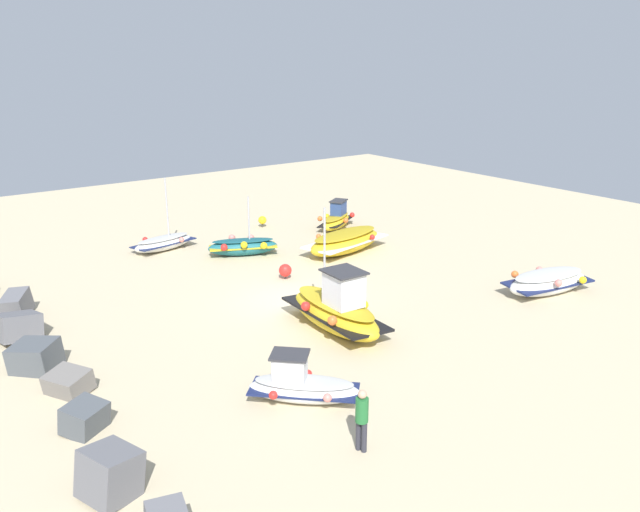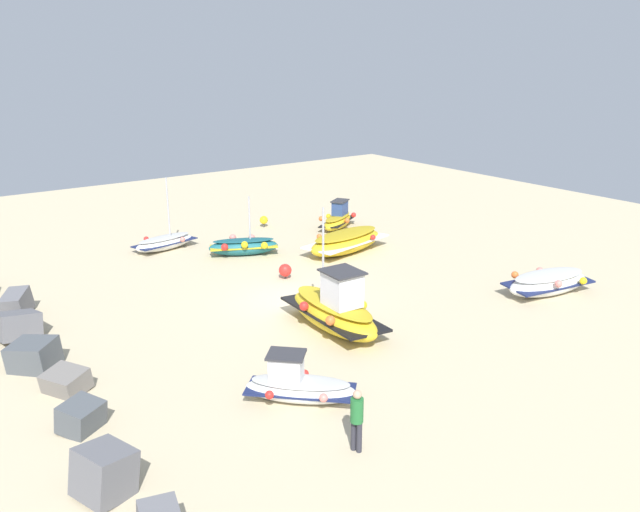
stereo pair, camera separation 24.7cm
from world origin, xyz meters
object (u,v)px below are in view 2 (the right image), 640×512
at_px(mooring_buoy_0, 264,220).
at_px(fishing_boat_0, 346,241).
at_px(fishing_boat_3, 335,310).
at_px(fishing_boat_5, 244,246).
at_px(fishing_boat_2, 548,283).
at_px(fishing_boat_4, 165,242).
at_px(fishing_boat_6, 338,219).
at_px(person_walking, 357,416).
at_px(fishing_boat_1, 298,385).
at_px(mooring_buoy_1, 285,270).

bearing_deg(mooring_buoy_0, fishing_boat_0, -173.02).
bearing_deg(fishing_boat_0, mooring_buoy_0, -94.55).
xyz_separation_m(fishing_boat_3, fishing_boat_5, (9.59, -1.78, -0.29)).
height_order(fishing_boat_2, fishing_boat_4, fishing_boat_4).
distance_m(fishing_boat_0, fishing_boat_6, 4.60).
bearing_deg(person_walking, fishing_boat_1, 67.42).
relative_size(fishing_boat_1, fishing_boat_2, 0.76).
xyz_separation_m(fishing_boat_4, mooring_buoy_0, (0.77, -6.20, 0.04)).
bearing_deg(person_walking, mooring_buoy_1, 46.52).
relative_size(fishing_boat_0, fishing_boat_3, 1.05).
bearing_deg(fishing_boat_4, person_walking, 69.53).
height_order(fishing_boat_3, fishing_boat_4, fishing_boat_3).
bearing_deg(fishing_boat_1, fishing_boat_3, -94.73).
bearing_deg(fishing_boat_6, fishing_boat_3, -159.55).
xyz_separation_m(fishing_boat_6, person_walking, (-17.02, 12.50, 0.45)).
bearing_deg(fishing_boat_0, fishing_boat_4, -50.55).
bearing_deg(fishing_boat_4, fishing_boat_3, 82.85).
bearing_deg(fishing_boat_3, fishing_boat_2, 78.72).
xyz_separation_m(fishing_boat_5, fishing_boat_6, (1.33, -6.76, 0.05)).
relative_size(fishing_boat_1, fishing_boat_4, 0.86).
xyz_separation_m(fishing_boat_6, mooring_buoy_0, (2.55, 3.27, -0.09)).
bearing_deg(fishing_boat_4, fishing_boat_2, 112.62).
xyz_separation_m(person_walking, mooring_buoy_0, (19.57, -9.23, -0.54)).
relative_size(fishing_boat_0, fishing_boat_6, 1.55).
bearing_deg(fishing_boat_5, fishing_boat_2, 146.77).
bearing_deg(fishing_boat_1, person_walking, 129.93).
bearing_deg(fishing_boat_2, fishing_boat_6, -78.26).
xyz_separation_m(fishing_boat_0, fishing_boat_2, (-9.29, -3.08, -0.07)).
distance_m(fishing_boat_5, mooring_buoy_1, 4.10).
height_order(fishing_boat_1, mooring_buoy_0, fishing_boat_1).
bearing_deg(fishing_boat_6, fishing_boat_5, 159.62).
height_order(fishing_boat_3, fishing_boat_6, fishing_boat_3).
relative_size(fishing_boat_4, person_walking, 2.17).
relative_size(person_walking, mooring_buoy_0, 2.57).
bearing_deg(fishing_boat_0, person_walking, 41.16).
bearing_deg(mooring_buoy_0, fishing_boat_2, -166.17).
height_order(fishing_boat_1, fishing_boat_4, fishing_boat_4).
bearing_deg(fishing_boat_5, person_walking, 94.82).
distance_m(fishing_boat_0, fishing_boat_1, 14.22).
relative_size(fishing_boat_2, mooring_buoy_0, 6.32).
bearing_deg(fishing_boat_6, fishing_boat_4, 137.78).
distance_m(fishing_boat_1, fishing_boat_3, 4.96).
relative_size(fishing_boat_2, mooring_buoy_1, 6.09).
bearing_deg(fishing_boat_3, mooring_buoy_1, 167.16).
distance_m(fishing_boat_2, mooring_buoy_1, 10.87).
relative_size(fishing_boat_3, fishing_boat_6, 1.47).
height_order(person_walking, mooring_buoy_0, person_walking).
relative_size(fishing_boat_1, fishing_boat_3, 0.66).
xyz_separation_m(fishing_boat_4, person_walking, (-18.80, 3.02, 0.58)).
bearing_deg(mooring_buoy_1, fishing_boat_1, 149.05).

